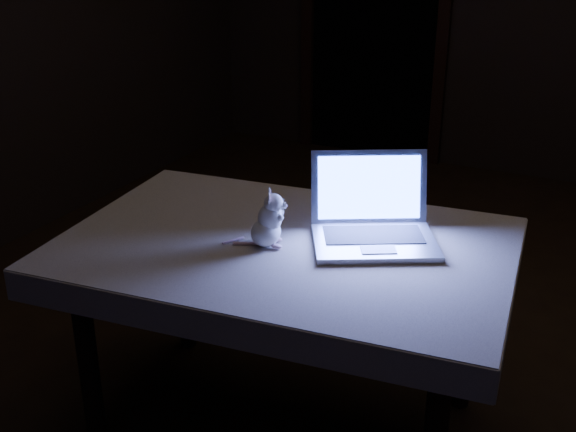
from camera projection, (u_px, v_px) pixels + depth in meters
The scene contains 6 objects.
floor at pixel (404, 371), 2.77m from camera, with size 5.00×5.00×0.00m, color black.
doorway at pixel (375, 1), 4.86m from camera, with size 1.06×0.36×2.13m, color black, non-canonical shape.
table at pixel (286, 338), 2.36m from camera, with size 1.27×0.82×0.68m, color black, non-canonical shape.
tablecloth at pixel (298, 256), 2.24m from camera, with size 1.37×0.91×0.09m, color beige, non-canonical shape.
laptop at pixel (376, 207), 2.15m from camera, with size 0.37×0.32×0.25m, color #A8A8AD, non-canonical shape.
plush_mouse at pixel (266, 219), 2.16m from camera, with size 0.13×0.13×0.18m, color white, non-canonical shape.
Camera 1 is at (0.64, -2.27, 1.63)m, focal length 45.00 mm.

